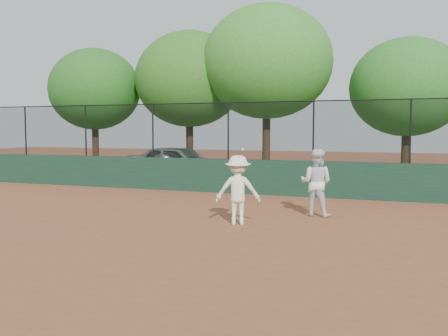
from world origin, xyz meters
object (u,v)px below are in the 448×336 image
(parked_car, at_px, (180,164))
(tree_1, at_px, (189,79))
(tree_3, at_px, (407,87))
(player_main, at_px, (238,190))
(tree_0, at_px, (94,89))
(player_second, at_px, (316,183))
(tree_2, at_px, (267,62))

(parked_car, relative_size, tree_1, 0.67)
(tree_3, bearing_deg, parked_car, -156.30)
(player_main, xyz_separation_m, tree_0, (-11.49, 10.55, 3.46))
(parked_car, relative_size, player_main, 2.56)
(player_second, xyz_separation_m, tree_0, (-13.00, 8.73, 3.40))
(parked_car, xyz_separation_m, tree_1, (-1.06, 3.31, 3.86))
(parked_car, distance_m, player_second, 9.11)
(player_main, distance_m, tree_1, 13.40)
(player_main, bearing_deg, parked_car, 124.44)
(tree_3, bearing_deg, tree_1, -176.64)
(parked_car, bearing_deg, player_second, -125.84)
(parked_car, height_order, player_main, player_main)
(parked_car, relative_size, tree_2, 0.60)
(parked_car, relative_size, player_second, 2.67)
(player_main, bearing_deg, player_second, 50.33)
(tree_0, distance_m, tree_1, 5.12)
(tree_2, bearing_deg, tree_3, 7.96)
(tree_0, bearing_deg, player_second, -33.88)
(player_main, xyz_separation_m, tree_3, (3.50, 11.70, 3.21))
(player_main, bearing_deg, tree_0, 137.45)
(player_second, xyz_separation_m, tree_2, (-3.97, 9.05, 4.40))
(tree_1, bearing_deg, tree_0, -173.59)
(player_second, distance_m, tree_0, 16.02)
(tree_1, distance_m, tree_3, 9.96)
(tree_2, distance_m, tree_3, 6.14)
(tree_1, bearing_deg, parked_car, -72.22)
(tree_0, bearing_deg, tree_2, 2.02)
(player_main, height_order, tree_0, tree_0)
(tree_2, bearing_deg, tree_1, 176.37)
(tree_1, bearing_deg, player_main, -60.01)
(player_second, xyz_separation_m, tree_1, (-7.93, 9.30, 3.79))
(player_main, height_order, tree_1, tree_1)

